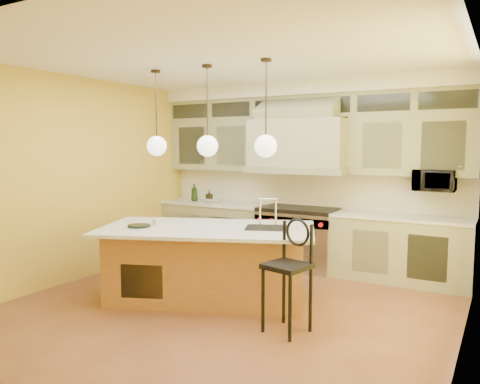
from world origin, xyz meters
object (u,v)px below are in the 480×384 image
Objects in this scene: counter_stool at (289,268)px; microwave at (434,180)px; kitchen_island at (209,262)px; range at (298,237)px.

microwave reaches higher than counter_stool.
kitchen_island is at bearing -138.73° from microwave.
kitchen_island is 2.50× the size of counter_stool.
range is 2.18m from microwave.
microwave is (2.34, 2.06, 0.98)m from kitchen_island.
kitchen_island is 1.40m from counter_stool.
range is 1.99m from kitchen_island.
range is 1.02× the size of counter_stool.
range is at bearing -176.88° from microwave.
kitchen_island is at bearing -101.42° from range.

